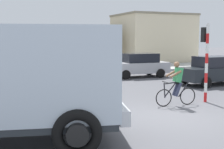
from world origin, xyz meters
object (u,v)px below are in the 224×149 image
at_px(truck_foreground, 9,77).
at_px(car_white_mid, 213,70).
at_px(cyclist, 176,84).
at_px(traffic_light_pole, 206,52).
at_px(car_far_side, 139,65).
at_px(pedestrian_near_kerb, 88,66).

xyz_separation_m(truck_foreground, car_white_mid, (11.31, 5.80, -0.85)).
distance_m(truck_foreground, car_white_mid, 12.74).
xyz_separation_m(cyclist, traffic_light_pole, (1.52, 0.21, 1.20)).
bearing_deg(car_far_side, car_white_mid, -63.08).
height_order(truck_foreground, car_white_mid, truck_foreground).
distance_m(traffic_light_pole, car_far_side, 8.38).
bearing_deg(traffic_light_pole, car_white_mid, 45.31).
bearing_deg(car_white_mid, truck_foreground, -152.86).
bearing_deg(truck_foreground, traffic_light_pole, 15.89).
relative_size(cyclist, traffic_light_pole, 0.54).
xyz_separation_m(traffic_light_pole, car_far_side, (1.21, 8.20, -1.25)).
bearing_deg(cyclist, traffic_light_pole, 7.79).
bearing_deg(pedestrian_near_kerb, truck_foreground, -116.87).
xyz_separation_m(truck_foreground, cyclist, (6.25, 2.00, -0.80)).
xyz_separation_m(cyclist, car_white_mid, (5.07, 3.80, -0.05)).
distance_m(cyclist, traffic_light_pole, 1.95).
height_order(traffic_light_pole, car_white_mid, traffic_light_pole).
height_order(truck_foreground, pedestrian_near_kerb, truck_foreground).
bearing_deg(truck_foreground, car_white_mid, 27.14).
relative_size(cyclist, car_white_mid, 0.42).
bearing_deg(car_white_mid, cyclist, -143.16).
relative_size(cyclist, car_far_side, 0.42).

